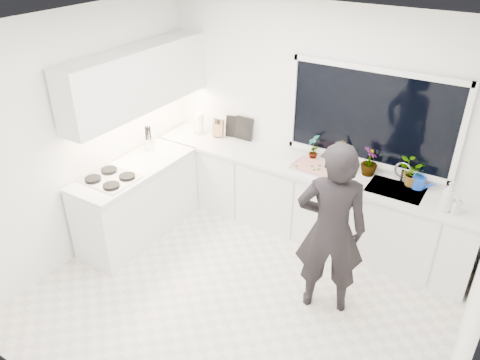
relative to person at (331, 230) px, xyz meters
The scene contains 24 objects.
floor 1.25m from the person, 151.30° to the right, with size 4.00×3.50×0.02m, color beige.
wall_back 1.61m from the person, 118.80° to the left, with size 4.00×0.02×2.70m, color white.
wall_left 2.82m from the person, behind, with size 0.02×3.50×2.70m, color white.
ceiling 1.99m from the person, 151.30° to the right, with size 4.00×3.50×0.02m, color white.
window 1.47m from the person, 96.22° to the left, with size 1.80×0.02×1.00m, color black.
base_cabinets_back 1.36m from the person, 125.49° to the left, with size 3.92×0.58×0.88m, color white.
base_cabinets_left 2.46m from the person, behind, with size 0.58×1.60×0.88m, color white.
countertop_back 1.27m from the person, 125.76° to the left, with size 3.94×0.62×0.04m, color silver.
countertop_left 2.41m from the person, behind, with size 0.62×1.60×0.04m, color silver.
upper_cabinets 2.72m from the person, behind, with size 0.34×2.10×0.70m, color white.
sink 1.09m from the person, 73.63° to the left, with size 0.58×0.42×0.14m, color silver.
faucet 1.29m from the person, 76.15° to the left, with size 0.03×0.03×0.22m, color silver.
stovetop 2.47m from the person, behind, with size 0.56×0.48×0.03m, color black.
person is the anchor object (origin of this frame).
pizza_tray 1.18m from the person, 121.09° to the left, with size 0.50×0.37×0.03m, color #B7B8BC.
pizza 1.18m from the person, 121.09° to the left, with size 0.46×0.33×0.01m, color #B0171A.
watering_can 1.30m from the person, 67.71° to the left, with size 0.14×0.14×0.13m, color #1440BF.
paper_towel_roll 2.60m from the person, 153.93° to the left, with size 0.11×0.11×0.26m, color white.
knife_block 2.39m from the person, 150.25° to the left, with size 0.13×0.10×0.22m, color #976946.
utensil_crock 2.60m from the person, behind, with size 0.13×0.13×0.16m, color silver.
picture_frame_large 2.29m from the person, 145.83° to the left, with size 0.22×0.02×0.28m, color black.
picture_frame_small 2.16m from the person, 143.53° to the left, with size 0.25×0.02×0.30m, color black.
herb_plants 1.22m from the person, 90.64° to the left, with size 1.40×0.32×0.33m.
soap_bottles 1.25m from the person, 46.27° to the left, with size 0.24×0.17×0.31m.
Camera 1 is at (1.90, -3.06, 3.46)m, focal length 35.00 mm.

